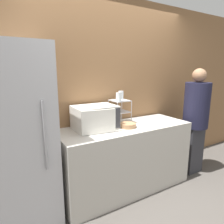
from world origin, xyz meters
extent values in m
plane|color=#4C4742|center=(0.00, 0.00, 0.00)|extent=(12.00, 12.00, 0.00)
cube|color=olive|center=(0.00, 0.71, 1.30)|extent=(8.00, 0.06, 2.60)
cube|color=#B7B2A8|center=(0.00, 0.34, 0.45)|extent=(1.80, 0.67, 0.90)
cube|color=silver|center=(-0.39, 0.45, 1.04)|extent=(0.53, 0.37, 0.29)
cube|color=#B7B2A8|center=(-0.45, 0.26, 1.04)|extent=(0.38, 0.01, 0.25)
cube|color=#333338|center=(-0.19, 0.26, 1.04)|extent=(0.10, 0.01, 0.25)
cube|color=silver|center=(-0.45, 0.22, 1.04)|extent=(0.41, 0.08, 0.28)
cylinder|color=#B2B2B7|center=(-0.09, 0.39, 1.06)|extent=(0.01, 0.01, 0.32)
cylinder|color=#B2B2B7|center=(0.13, 0.39, 1.06)|extent=(0.01, 0.01, 0.32)
cylinder|color=#B2B2B7|center=(-0.09, 0.62, 1.06)|extent=(0.01, 0.01, 0.32)
cylinder|color=#B2B2B7|center=(0.13, 0.62, 1.06)|extent=(0.01, 0.01, 0.32)
cube|color=#B2B2B7|center=(0.02, 0.50, 1.06)|extent=(0.22, 0.24, 0.01)
cube|color=#B2B2B7|center=(0.02, 0.50, 1.21)|extent=(0.22, 0.24, 0.01)
cylinder|color=silver|center=(-0.05, 0.43, 1.28)|extent=(0.07, 0.07, 0.12)
cylinder|color=silver|center=(0.09, 0.59, 1.28)|extent=(0.07, 0.07, 0.12)
cylinder|color=#AD7F56|center=(-0.01, 0.26, 0.90)|extent=(0.11, 0.11, 0.01)
cylinder|color=#AD7F56|center=(-0.01, 0.26, 0.92)|extent=(0.21, 0.21, 0.05)
cube|color=#2D2D33|center=(1.20, 0.16, 0.37)|extent=(0.30, 0.19, 0.75)
cylinder|color=black|center=(1.20, 0.16, 1.09)|extent=(0.38, 0.38, 0.69)
sphere|color=#936B4C|center=(1.20, 0.16, 1.54)|extent=(0.21, 0.21, 0.21)
cube|color=#B7B7BC|center=(-1.31, 0.37, 0.94)|extent=(0.72, 0.61, 1.88)
cylinder|color=#99999E|center=(-1.09, 0.04, 1.04)|extent=(0.02, 0.02, 0.66)
camera|label=1|loc=(-1.45, -1.76, 1.63)|focal=32.00mm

